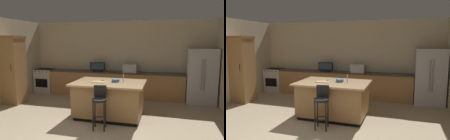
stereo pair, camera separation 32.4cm
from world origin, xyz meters
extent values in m
cube|color=beige|center=(0.00, 4.18, 1.37)|extent=(7.17, 0.12, 2.74)
cube|color=beige|center=(-3.39, 2.09, 1.37)|extent=(0.12, 4.58, 2.74)
cube|color=#9E7042|center=(-0.08, 3.80, 0.44)|extent=(4.88, 0.60, 0.87)
cube|color=#332D28|center=(-0.08, 3.80, 0.89)|extent=(4.91, 0.62, 0.04)
cube|color=black|center=(0.29, 1.72, 0.04)|extent=(1.61, 1.01, 0.09)
cube|color=#9E7042|center=(0.29, 1.72, 0.49)|extent=(1.69, 1.09, 0.80)
cube|color=tan|center=(0.29, 1.72, 0.92)|extent=(1.85, 1.25, 0.04)
cube|color=#B7BABF|center=(2.83, 3.73, 0.88)|extent=(0.90, 0.74, 1.76)
cylinder|color=gray|center=(2.79, 3.33, 0.97)|extent=(0.02, 0.02, 0.97)
cylinder|color=gray|center=(2.87, 3.33, 0.97)|extent=(0.02, 0.02, 0.97)
cube|color=#B7BABF|center=(-2.91, 3.80, 0.45)|extent=(0.73, 0.60, 0.91)
cube|color=black|center=(-2.91, 3.50, 0.41)|extent=(0.51, 0.01, 0.33)
cube|color=black|center=(-2.91, 3.80, 0.92)|extent=(0.66, 0.50, 0.02)
cylinder|color=black|center=(-3.15, 3.48, 0.85)|extent=(0.04, 0.03, 0.04)
cylinder|color=black|center=(-2.99, 3.48, 0.85)|extent=(0.04, 0.03, 0.04)
cylinder|color=black|center=(-2.83, 3.48, 0.85)|extent=(0.04, 0.03, 0.04)
cylinder|color=black|center=(-2.67, 3.48, 0.85)|extent=(0.04, 0.03, 0.04)
cube|color=#9E7042|center=(-3.03, 2.16, 1.08)|extent=(0.63, 0.56, 2.17)
cube|color=brown|center=(-3.03, 2.16, 2.13)|extent=(0.67, 0.60, 0.08)
cylinder|color=#332819|center=(-2.85, 1.86, 1.19)|extent=(0.02, 0.02, 0.22)
cube|color=#B7BABF|center=(0.49, 3.80, 1.05)|extent=(0.48, 0.36, 0.29)
cube|color=black|center=(-0.71, 3.75, 0.93)|extent=(0.34, 0.16, 0.05)
cube|color=black|center=(-0.71, 3.75, 1.10)|extent=(0.56, 0.05, 0.29)
cube|color=#1E2D47|center=(-0.71, 3.72, 1.10)|extent=(0.49, 0.01, 0.25)
cylinder|color=#B2B2B7|center=(-0.23, 3.90, 1.03)|extent=(0.02, 0.02, 0.24)
cylinder|color=#B2B2B7|center=(0.67, 1.72, 1.05)|extent=(0.02, 0.02, 0.22)
cylinder|color=black|center=(0.29, 0.89, 0.68)|extent=(0.34, 0.34, 0.05)
cube|color=black|center=(0.27, 1.04, 0.85)|extent=(0.29, 0.08, 0.28)
cylinder|color=black|center=(0.19, 0.75, 0.33)|extent=(0.03, 0.03, 0.66)
cylinder|color=black|center=(0.44, 0.79, 0.33)|extent=(0.03, 0.03, 0.66)
cylinder|color=black|center=(0.15, 0.99, 0.33)|extent=(0.03, 0.03, 0.66)
cylinder|color=black|center=(0.39, 1.03, 0.33)|extent=(0.03, 0.03, 0.66)
torus|color=black|center=(0.29, 0.89, 0.25)|extent=(0.28, 0.28, 0.02)
cylinder|color=#3F668C|center=(0.45, 1.77, 0.97)|extent=(0.20, 0.20, 0.07)
cube|color=black|center=(0.09, 1.83, 0.94)|extent=(0.13, 0.17, 0.01)
cube|color=black|center=(0.41, 1.97, 0.95)|extent=(0.07, 0.17, 0.02)
cube|color=tan|center=(0.05, 1.62, 0.95)|extent=(0.37, 0.29, 0.02)
camera|label=1|loc=(1.69, -3.33, 1.95)|focal=32.87mm
camera|label=2|loc=(2.00, -3.24, 1.95)|focal=32.87mm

